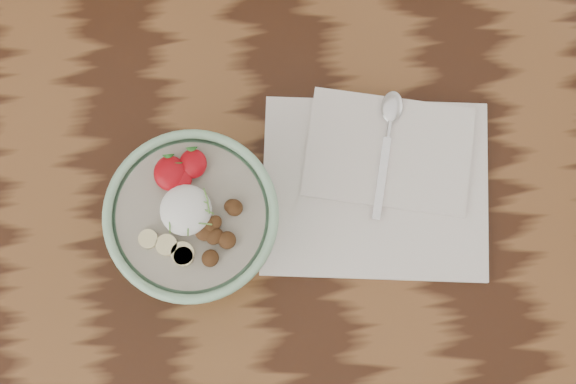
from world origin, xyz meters
TOP-DOWN VIEW (x-y plane):
  - table at (0.00, 0.00)cm, footprint 160.00×90.00cm
  - breakfast_bowl at (8.39, 10.74)cm, footprint 19.33×19.33cm
  - napkin at (30.45, 14.37)cm, footprint 30.03×25.94cm
  - spoon at (32.49, 20.92)cm, footprint 5.84×16.09cm

SIDE VIEW (x-z plane):
  - table at x=0.00cm, z-range 28.20..103.20cm
  - napkin at x=30.45cm, z-range 74.86..76.55cm
  - spoon at x=32.49cm, z-range 76.62..77.46cm
  - breakfast_bowl at x=8.39cm, z-range 75.06..88.12cm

